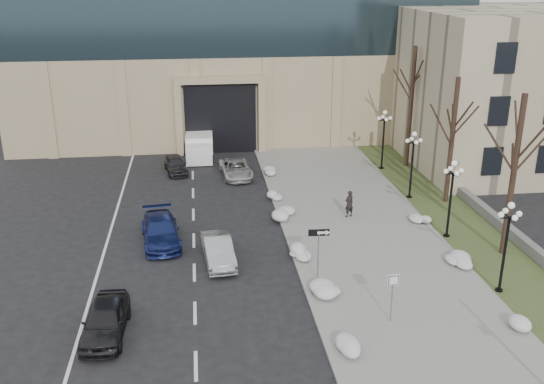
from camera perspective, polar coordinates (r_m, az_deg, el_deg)
The scene contains 31 objects.
sidewalk at distance 36.99m, azimuth 8.33°, elevation -3.63°, with size 9.00×40.00×0.12m, color gray.
curb at distance 36.09m, azimuth 1.40°, elevation -4.02°, with size 0.30×40.00×0.14m, color gray.
grass_strip at distance 39.18m, azimuth 17.54°, elevation -3.02°, with size 4.00×40.00×0.10m, color #3B4924.
stone_wall at distance 41.57m, azimuth 18.99°, elevation -1.38°, with size 0.50×30.00×0.70m, color slate.
classical_building at distance 55.02m, azimuth 23.81°, elevation 9.27°, with size 22.00×18.12×12.00m.
car_a at distance 27.54m, azimuth -15.43°, elevation -11.53°, with size 1.75×4.35×1.48m, color black.
car_b at distance 32.79m, azimuth -5.09°, elevation -5.50°, with size 1.47×4.22×1.39m, color #989CA0.
car_c at distance 35.49m, azimuth -10.44°, elevation -3.62°, with size 2.06×5.07×1.47m, color navy.
car_d at distance 46.08m, azimuth -3.42°, elevation 2.20°, with size 2.11×4.57×1.27m, color #BABABA.
car_e at distance 47.56m, azimuth -9.04°, elevation 2.57°, with size 1.53×3.80×1.30m, color #2B2A2F.
pedestrian at distance 38.49m, azimuth 7.27°, elevation -1.10°, with size 0.63×0.42×1.74m, color black.
box_truck at distance 51.53m, azimuth -6.85°, elevation 4.44°, with size 2.38×6.37×2.01m.
one_way_sign at distance 30.02m, azimuth 4.76°, elevation -4.41°, with size 1.09×0.30×2.92m.
keep_sign at distance 27.36m, azimuth 11.30°, elevation -8.84°, with size 0.52×0.08×2.43m.
snow_clump_b at distance 25.85m, azimuth 6.97°, elevation -14.33°, with size 1.10×1.60×0.36m, color silver.
snow_clump_c at distance 29.56m, azimuth 4.85°, elevation -9.44°, with size 1.10×1.60×0.36m, color silver.
snow_clump_d at distance 33.36m, azimuth 2.99°, elevation -5.73°, with size 1.10×1.60×0.36m, color silver.
snow_clump_e at distance 38.36m, azimuth 1.10°, elevation -2.12°, with size 1.10×1.60×0.36m, color silver.
snow_clump_f at distance 41.45m, azimuth 0.37°, elevation -0.36°, with size 1.10×1.60×0.36m, color silver.
snow_clump_g at distance 46.58m, azimuth -0.22°, elevation 2.00°, with size 1.10×1.60×0.36m, color silver.
snow_clump_h at distance 28.97m, azimuth 22.18°, elevation -11.71°, with size 1.10×1.60×0.36m, color silver.
snow_clump_i at distance 33.88m, azimuth 17.31°, elevation -6.27°, with size 1.10×1.60×0.36m, color silver.
snow_clump_j at distance 38.71m, azimuth 13.82°, elevation -2.52°, with size 1.10×1.60×0.36m, color silver.
snow_clump_k at distance 33.94m, azimuth 16.73°, elevation -6.16°, with size 1.10×1.60×0.36m, color silver.
lamppost_a at distance 30.77m, azimuth 21.24°, elevation -3.83°, with size 1.18×1.18×4.76m.
lamppost_b at distance 36.16m, azimuth 16.55°, elevation 0.29°, with size 1.18×1.18×4.76m.
lamppost_c at distance 41.86m, azimuth 13.10°, elevation 3.31°, with size 1.18×1.18×4.76m.
lamppost_d at distance 47.77m, azimuth 10.47°, elevation 5.59°, with size 1.18×1.18×4.76m.
tree_near at distance 34.19m, azimuth 22.02°, elevation 3.36°, with size 3.20×3.20×9.00m.
tree_mid at distance 41.17m, azimuth 16.73°, elevation 6.21°, with size 3.20×3.20×8.50m.
tree_far at distance 48.28m, azimuth 13.06°, elevation 9.31°, with size 3.20×3.20×9.50m.
Camera 1 is at (-6.05, -18.49, 14.93)m, focal length 40.00 mm.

